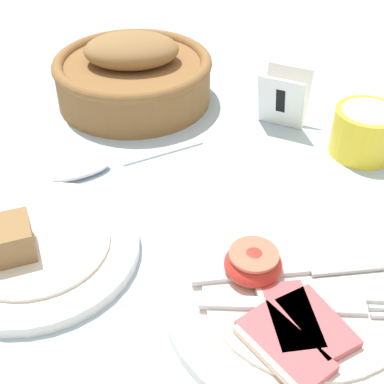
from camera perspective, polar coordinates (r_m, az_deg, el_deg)
name	(u,v)px	position (r m, az deg, el deg)	size (l,w,h in m)	color
ground_plane	(180,260)	(0.52, -1.24, -7.22)	(3.00, 3.00, 0.00)	#A3BCD1
breakfast_plate	(299,296)	(0.49, 11.37, -10.78)	(0.25, 0.25, 0.04)	silver
bread_plate	(32,248)	(0.54, -16.70, -5.71)	(0.20, 0.20, 0.05)	silver
sugar_cup	(365,131)	(0.68, 17.98, 6.24)	(0.08, 0.08, 0.06)	yellow
bread_basket	(133,74)	(0.76, -6.29, 12.40)	(0.22, 0.22, 0.10)	brown
number_card	(283,99)	(0.71, 9.73, 9.78)	(0.07, 0.06, 0.07)	white
teaspoon_by_saucer	(103,166)	(0.64, -9.49, 2.79)	(0.16, 0.14, 0.01)	silver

